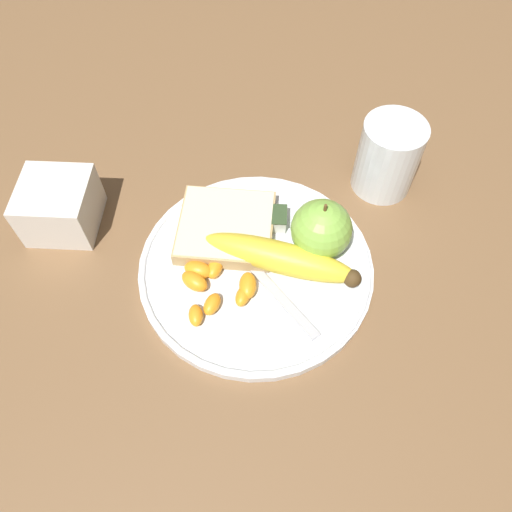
{
  "coord_description": "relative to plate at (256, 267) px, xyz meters",
  "views": [
    {
      "loc": [
        0.02,
        -0.32,
        0.53
      ],
      "look_at": [
        0.0,
        0.0,
        0.03
      ],
      "focal_mm": 35.0,
      "sensor_mm": 36.0,
      "label": 1
    }
  ],
  "objects": [
    {
      "name": "orange_segment_1",
      "position": [
        -0.07,
        -0.02,
        0.01
      ],
      "size": [
        0.04,
        0.03,
        0.02
      ],
      "color": "orange",
      "rests_on": "plate"
    },
    {
      "name": "orange_segment_2",
      "position": [
        -0.01,
        -0.03,
        0.01
      ],
      "size": [
        0.02,
        0.04,
        0.02
      ],
      "color": "orange",
      "rests_on": "plate"
    },
    {
      "name": "apple",
      "position": [
        0.08,
        0.03,
        0.04
      ],
      "size": [
        0.07,
        0.07,
        0.08
      ],
      "color": "#84BC47",
      "rests_on": "plate"
    },
    {
      "name": "orange_segment_6",
      "position": [
        -0.06,
        -0.07,
        0.01
      ],
      "size": [
        0.02,
        0.03,
        0.02
      ],
      "color": "orange",
      "rests_on": "plate"
    },
    {
      "name": "orange_segment_5",
      "position": [
        -0.05,
        -0.01,
        0.01
      ],
      "size": [
        0.02,
        0.03,
        0.02
      ],
      "color": "orange",
      "rests_on": "plate"
    },
    {
      "name": "juice_glass",
      "position": [
        0.16,
        0.15,
        0.04
      ],
      "size": [
        0.08,
        0.08,
        0.1
      ],
      "color": "silver",
      "rests_on": "ground_plane"
    },
    {
      "name": "orange_segment_4",
      "position": [
        -0.07,
        -0.03,
        0.01
      ],
      "size": [
        0.04,
        0.04,
        0.02
      ],
      "color": "orange",
      "rests_on": "plate"
    },
    {
      "name": "ground_plane",
      "position": [
        0.0,
        0.0,
        -0.01
      ],
      "size": [
        3.0,
        3.0,
        0.0
      ],
      "primitive_type": "plane",
      "color": "brown"
    },
    {
      "name": "bread_slice",
      "position": [
        -0.04,
        0.05,
        0.02
      ],
      "size": [
        0.12,
        0.12,
        0.02
      ],
      "color": "tan",
      "rests_on": "plate"
    },
    {
      "name": "orange_segment_3",
      "position": [
        -0.05,
        -0.06,
        0.01
      ],
      "size": [
        0.03,
        0.03,
        0.02
      ],
      "color": "orange",
      "rests_on": "plate"
    },
    {
      "name": "banana",
      "position": [
        0.03,
        -0.0,
        0.02
      ],
      "size": [
        0.19,
        0.08,
        0.04
      ],
      "color": "yellow",
      "rests_on": "plate"
    },
    {
      "name": "fork",
      "position": [
        0.0,
        -0.01,
        0.01
      ],
      "size": [
        0.13,
        0.14,
        0.0
      ],
      "rotation": [
        0.0,
        0.0,
        14.85
      ],
      "color": "#B2B2B7",
      "rests_on": "plate"
    },
    {
      "name": "jam_packet",
      "position": [
        0.02,
        0.06,
        0.01
      ],
      "size": [
        0.04,
        0.03,
        0.02
      ],
      "color": "white",
      "rests_on": "plate"
    },
    {
      "name": "orange_segment_0",
      "position": [
        -0.01,
        -0.05,
        0.01
      ],
      "size": [
        0.02,
        0.03,
        0.02
      ],
      "color": "orange",
      "rests_on": "plate"
    },
    {
      "name": "plate",
      "position": [
        0.0,
        0.0,
        0.0
      ],
      "size": [
        0.29,
        0.29,
        0.01
      ],
      "color": "silver",
      "rests_on": "ground_plane"
    },
    {
      "name": "condiment_caddy",
      "position": [
        -0.25,
        0.06,
        0.03
      ],
      "size": [
        0.09,
        0.09,
        0.07
      ],
      "color": "silver",
      "rests_on": "ground_plane"
    }
  ]
}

